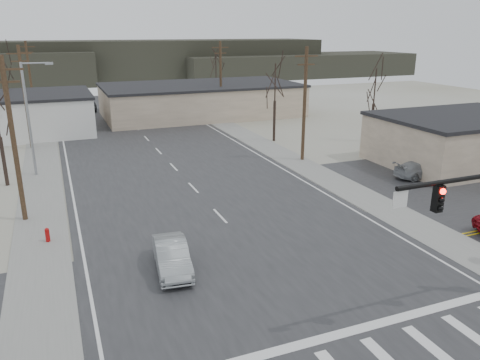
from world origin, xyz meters
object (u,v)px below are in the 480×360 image
Objects in this scene: sedan_crossing at (172,256)px; car_far_a at (135,107)px; car_far_b at (91,106)px; car_parked_silver at (422,170)px; fire_hydrant at (47,235)px; car_parked_dark_b at (464,158)px.

car_far_a is (6.34, 47.07, 0.01)m from sedan_crossing.
car_far_b is (-5.82, 3.65, -0.05)m from car_far_a.
sedan_crossing is 0.86× the size of car_far_a.
car_far_b is 0.89× the size of car_parked_silver.
fire_hydrant is at bearing -91.62° from car_far_b.
fire_hydrant is 0.19× the size of car_parked_silver.
fire_hydrant is 43.06m from car_far_a.
car_far_a is (12.02, 41.35, 0.33)m from fire_hydrant.
fire_hydrant is 27.95m from car_parked_silver.
car_parked_silver is at bearing -57.19° from car_far_b.
car_parked_dark_b reaches higher than car_parked_silver.
fire_hydrant is 45.43m from car_far_b.
car_parked_dark_b is at bearing 4.85° from fire_hydrant.
car_far_a reaches higher than car_far_b.
fire_hydrant is at bearing 73.96° from car_far_a.
car_far_a reaches higher than car_parked_silver.
sedan_crossing is 23.41m from car_parked_silver.
car_parked_dark_b is at bearing -72.43° from car_parked_silver.
car_far_a is at bearing 54.06° from car_parked_dark_b.
car_far_b is at bearing 82.16° from fire_hydrant.
car_parked_dark_b is at bearing 23.42° from sedan_crossing.
fire_hydrant is 33.62m from car_parked_dark_b.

